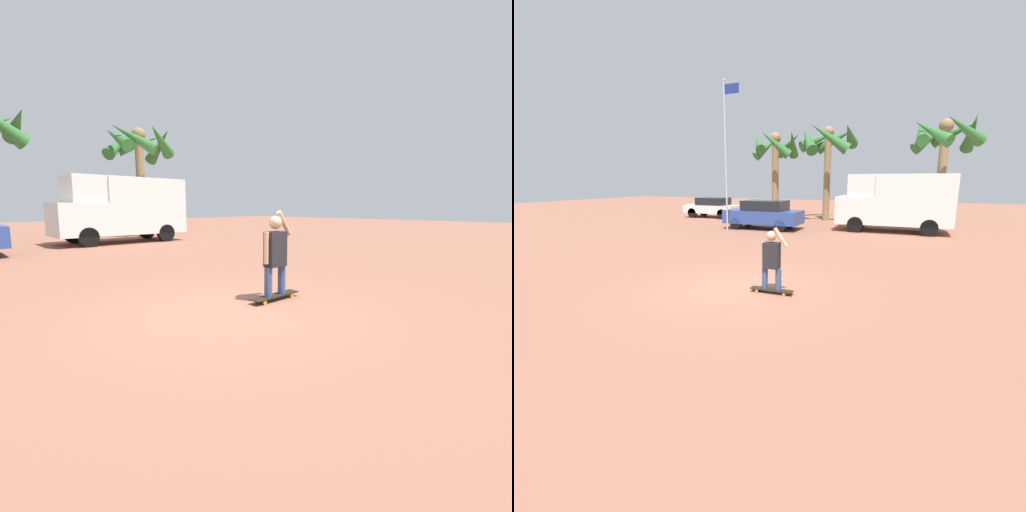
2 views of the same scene
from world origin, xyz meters
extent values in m
plane|color=#935B47|center=(0.00, 0.00, 0.00)|extent=(80.00, 80.00, 0.00)
cube|color=black|center=(0.94, -0.11, 0.08)|extent=(1.06, 0.23, 0.02)
cylinder|color=orange|center=(0.59, -0.20, 0.04)|extent=(0.08, 0.03, 0.08)
cylinder|color=orange|center=(0.59, -0.01, 0.04)|extent=(0.08, 0.03, 0.08)
cylinder|color=orange|center=(1.29, -0.20, 0.04)|extent=(0.08, 0.03, 0.08)
cylinder|color=orange|center=(1.29, -0.01, 0.04)|extent=(0.08, 0.03, 0.08)
cylinder|color=#384C7A|center=(0.77, -0.11, 0.35)|extent=(0.14, 0.14, 0.52)
cylinder|color=#384C7A|center=(1.11, -0.11, 0.35)|extent=(0.14, 0.14, 0.52)
cube|color=#232328|center=(0.94, -0.11, 0.92)|extent=(0.38, 0.22, 0.62)
sphere|color=tan|center=(0.94, -0.11, 1.39)|extent=(0.23, 0.23, 0.23)
cylinder|color=tan|center=(0.72, -0.11, 0.96)|extent=(0.09, 0.09, 0.55)
cylinder|color=tan|center=(1.16, -0.11, 1.37)|extent=(0.36, 0.09, 0.46)
cylinder|color=black|center=(1.21, 10.76, 0.41)|extent=(0.82, 0.28, 0.82)
cylinder|color=black|center=(1.21, 12.78, 0.41)|extent=(0.82, 0.28, 0.82)
cylinder|color=black|center=(4.73, 10.76, 0.41)|extent=(0.82, 0.28, 0.82)
cylinder|color=black|center=(4.73, 12.78, 0.41)|extent=(0.82, 0.28, 0.82)
cube|color=white|center=(1.13, 11.77, 1.11)|extent=(1.98, 2.30, 1.41)
cube|color=black|center=(0.73, 11.77, 1.39)|extent=(0.04, 1.95, 0.70)
cube|color=white|center=(3.96, 11.77, 1.69)|extent=(3.68, 2.30, 2.56)
cube|color=white|center=(1.43, 11.77, 2.39)|extent=(1.39, 2.12, 1.15)
cylinder|color=#8E704C|center=(5.25, 14.33, 2.78)|extent=(0.47, 0.47, 5.56)
sphere|color=#8E704C|center=(5.25, 14.33, 5.56)|extent=(0.75, 0.75, 0.75)
cone|color=#2D6B2D|center=(6.49, 14.39, 5.13)|extent=(0.81, 2.46, 2.00)
cone|color=#2D6B2D|center=(5.78, 15.45, 5.30)|extent=(2.62, 1.74, 1.53)
cone|color=#2D6B2D|center=(4.61, 15.40, 5.13)|extent=(2.44, 1.85, 2.00)
cone|color=#2D6B2D|center=(4.01, 14.21, 5.23)|extent=(0.95, 2.60, 1.71)
cone|color=#2D6B2D|center=(4.50, 13.34, 5.19)|extent=(2.42, 2.06, 1.83)
cone|color=#2D6B2D|center=(6.04, 13.38, 5.23)|extent=(2.39, 2.16, 1.72)
cone|color=#2D6B2D|center=(-0.12, 15.58, 5.48)|extent=(0.86, 2.86, 1.55)
camera|label=1|loc=(-3.39, -4.21, 1.66)|focal=24.00mm
camera|label=2|loc=(3.90, -7.35, 2.63)|focal=24.00mm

